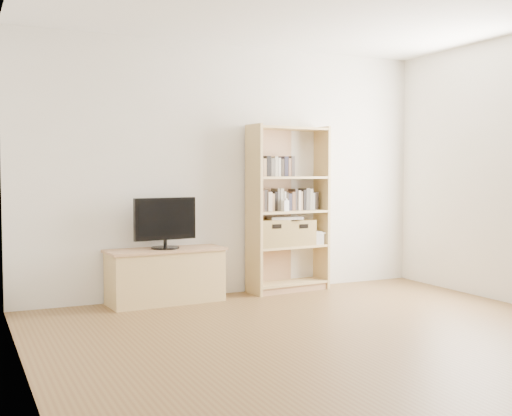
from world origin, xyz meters
TOP-DOWN VIEW (x-y plane):
  - floor at (0.00, 0.00)m, footprint 4.50×5.00m
  - back_wall at (0.00, 2.50)m, footprint 4.50×0.02m
  - left_wall at (-2.25, 0.00)m, footprint 0.02×5.00m
  - tv_stand at (-0.78, 2.29)m, footprint 1.13×0.49m
  - bookshelf at (0.60, 2.34)m, footprint 0.91×0.40m
  - television at (-0.78, 2.29)m, footprint 0.64×0.13m
  - books_row_mid at (0.60, 2.36)m, footprint 0.85×0.23m
  - books_row_upper at (0.41, 2.34)m, footprint 0.36×0.17m
  - baby_monitor at (0.51, 2.23)m, footprint 0.06×0.04m
  - basket_left at (0.37, 2.31)m, footprint 0.37×0.31m
  - basket_right at (0.71, 2.35)m, footprint 0.35×0.29m
  - laptop at (0.55, 2.32)m, footprint 0.39×0.31m
  - magazine_stack at (0.91, 2.37)m, footprint 0.21×0.28m

SIDE VIEW (x-z plane):
  - floor at x=0.00m, z-range -0.01..0.01m
  - tv_stand at x=-0.78m, z-range 0.00..0.51m
  - magazine_stack at x=0.91m, z-range 0.49..0.61m
  - basket_right at x=0.71m, z-range 0.49..0.76m
  - basket_left at x=0.37m, z-range 0.49..0.78m
  - television at x=-0.78m, z-range 0.53..1.03m
  - laptop at x=0.55m, z-range 0.78..0.81m
  - bookshelf at x=0.60m, z-range 0.00..1.77m
  - baby_monitor at x=0.51m, z-range 0.87..0.98m
  - books_row_mid at x=0.60m, z-range 0.87..1.09m
  - back_wall at x=0.00m, z-range 0.00..2.60m
  - left_wall at x=-2.25m, z-range 0.00..2.60m
  - books_row_upper at x=0.41m, z-range 1.23..1.41m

